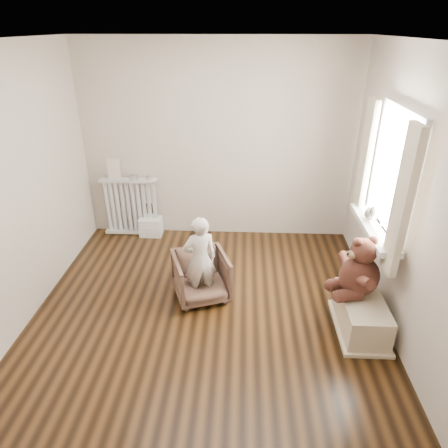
{
  "coord_description": "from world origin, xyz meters",
  "views": [
    {
      "loc": [
        0.34,
        -3.34,
        2.7
      ],
      "look_at": [
        0.15,
        0.45,
        0.8
      ],
      "focal_mm": 32.0,
      "sensor_mm": 36.0,
      "label": 1
    }
  ],
  "objects_px": {
    "radiator": "(131,209)",
    "teddy_bear": "(361,265)",
    "toy_vanity": "(150,217)",
    "plush_cat": "(372,211)",
    "toy_bench": "(361,312)",
    "armchair": "(201,276)",
    "child": "(200,259)"
  },
  "relations": [
    {
      "from": "toy_vanity",
      "to": "toy_bench",
      "type": "height_order",
      "value": "toy_vanity"
    },
    {
      "from": "radiator",
      "to": "armchair",
      "type": "height_order",
      "value": "radiator"
    },
    {
      "from": "toy_vanity",
      "to": "toy_bench",
      "type": "bearing_deg",
      "value": -36.87
    },
    {
      "from": "toy_vanity",
      "to": "child",
      "type": "height_order",
      "value": "child"
    },
    {
      "from": "radiator",
      "to": "armchair",
      "type": "bearing_deg",
      "value": -51.86
    },
    {
      "from": "toy_vanity",
      "to": "child",
      "type": "xyz_separation_m",
      "value": [
        0.86,
        -1.45,
        0.23
      ]
    },
    {
      "from": "radiator",
      "to": "armchair",
      "type": "distance_m",
      "value": 1.83
    },
    {
      "from": "child",
      "to": "plush_cat",
      "type": "height_order",
      "value": "plush_cat"
    },
    {
      "from": "toy_vanity",
      "to": "plush_cat",
      "type": "xyz_separation_m",
      "value": [
        2.61,
        -1.24,
        0.72
      ]
    },
    {
      "from": "radiator",
      "to": "toy_vanity",
      "type": "xyz_separation_m",
      "value": [
        0.26,
        -0.03,
        -0.11
      ]
    },
    {
      "from": "radiator",
      "to": "teddy_bear",
      "type": "bearing_deg",
      "value": -33.32
    },
    {
      "from": "toy_vanity",
      "to": "teddy_bear",
      "type": "relative_size",
      "value": 0.8
    },
    {
      "from": "armchair",
      "to": "teddy_bear",
      "type": "height_order",
      "value": "teddy_bear"
    },
    {
      "from": "radiator",
      "to": "toy_vanity",
      "type": "height_order",
      "value": "radiator"
    },
    {
      "from": "armchair",
      "to": "toy_vanity",
      "type": "bearing_deg",
      "value": 101.85
    },
    {
      "from": "armchair",
      "to": "child",
      "type": "bearing_deg",
      "value": -109.73
    },
    {
      "from": "toy_vanity",
      "to": "plush_cat",
      "type": "distance_m",
      "value": 2.98
    },
    {
      "from": "radiator",
      "to": "toy_vanity",
      "type": "distance_m",
      "value": 0.29
    },
    {
      "from": "radiator",
      "to": "plush_cat",
      "type": "xyz_separation_m",
      "value": [
        2.87,
        -1.27,
        0.61
      ]
    },
    {
      "from": "teddy_bear",
      "to": "plush_cat",
      "type": "height_order",
      "value": "plush_cat"
    },
    {
      "from": "teddy_bear",
      "to": "toy_vanity",
      "type": "bearing_deg",
      "value": 129.87
    },
    {
      "from": "radiator",
      "to": "teddy_bear",
      "type": "distance_m",
      "value": 3.23
    },
    {
      "from": "plush_cat",
      "to": "armchair",
      "type": "bearing_deg",
      "value": 172.19
    },
    {
      "from": "radiator",
      "to": "toy_bench",
      "type": "relative_size",
      "value": 1.11
    },
    {
      "from": "radiator",
      "to": "teddy_bear",
      "type": "height_order",
      "value": "teddy_bear"
    },
    {
      "from": "toy_bench",
      "to": "teddy_bear",
      "type": "height_order",
      "value": "teddy_bear"
    },
    {
      "from": "teddy_bear",
      "to": "radiator",
      "type": "bearing_deg",
      "value": 132.16
    },
    {
      "from": "toy_vanity",
      "to": "plush_cat",
      "type": "bearing_deg",
      "value": -25.36
    },
    {
      "from": "armchair",
      "to": "radiator",
      "type": "bearing_deg",
      "value": 108.41
    },
    {
      "from": "toy_bench",
      "to": "teddy_bear",
      "type": "bearing_deg",
      "value": 110.82
    },
    {
      "from": "child",
      "to": "teddy_bear",
      "type": "xyz_separation_m",
      "value": [
        1.56,
        -0.29,
        0.16
      ]
    },
    {
      "from": "child",
      "to": "toy_bench",
      "type": "bearing_deg",
      "value": 146.3
    }
  ]
}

